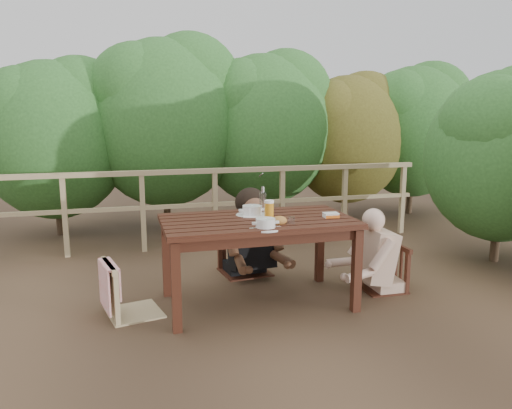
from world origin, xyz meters
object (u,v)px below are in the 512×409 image
object	(u,v)px
butter_tub	(331,216)
chair_far	(245,228)
chair_left	(132,263)
bottle	(263,201)
bread_roll	(279,221)
woman	(244,207)
table	(257,262)
chair_right	(383,248)
soup_near	(266,224)
soup_far	(252,211)
tumbler	(291,221)
beer_glass	(269,210)
diner_right	(387,223)

from	to	relation	value
butter_tub	chair_far	bearing A→B (deg)	122.58
chair_left	bottle	bearing A→B (deg)	-96.96
bread_roll	woman	bearing A→B (deg)	90.99
table	bread_roll	xyz separation A→B (m)	(0.12, -0.24, 0.42)
chair_right	butter_tub	size ratio (longest dim) A/B	6.26
bottle	table	bearing A→B (deg)	-119.14
bread_roll	bottle	xyz separation A→B (m)	(-0.02, 0.42, 0.09)
bread_roll	chair_left	bearing A→B (deg)	165.99
soup_near	soup_far	distance (m)	0.52
tumbler	beer_glass	bearing A→B (deg)	110.09
chair_left	soup_far	bearing A→B (deg)	-96.52
chair_far	chair_right	bearing A→B (deg)	-42.43
bread_roll	tumbler	world-z (taller)	bread_roll
table	soup_near	size ratio (longest dim) A/B	6.22
bread_roll	butter_tub	bearing A→B (deg)	12.59
chair_left	chair_far	size ratio (longest dim) A/B	0.91
soup_near	beer_glass	xyz separation A→B (m)	(0.14, 0.38, 0.04)
diner_right	butter_tub	size ratio (longest dim) A/B	10.07
bottle	butter_tub	distance (m)	0.63
bread_roll	soup_near	bearing A→B (deg)	-146.13
table	chair_left	xyz separation A→B (m)	(-1.08, 0.06, 0.07)
bottle	chair_far	bearing A→B (deg)	90.02
diner_right	table	bearing A→B (deg)	92.10
chair_right	butter_tub	world-z (taller)	chair_right
table	bottle	distance (m)	0.56
chair_far	soup_far	world-z (taller)	chair_far
table	diner_right	size ratio (longest dim) A/B	1.25
chair_left	beer_glass	world-z (taller)	beer_glass
butter_tub	beer_glass	bearing A→B (deg)	166.98
soup_near	tumbler	distance (m)	0.26
chair_left	butter_tub	distance (m)	1.77
chair_right	tumbler	bearing A→B (deg)	-73.87
beer_glass	chair_left	bearing A→B (deg)	178.83
diner_right	woman	bearing A→B (deg)	55.41
chair_right	soup_near	xyz separation A→B (m)	(-1.29, -0.36, 0.40)
soup_far	tumbler	size ratio (longest dim) A/B	4.29
chair_left	butter_tub	bearing A→B (deg)	-108.98
chair_right	woman	world-z (taller)	woman
chair_far	soup_far	size ratio (longest dim) A/B	3.36
beer_glass	chair_right	bearing A→B (deg)	-0.51
chair_right	bread_roll	bearing A→B (deg)	-75.87
woman	diner_right	bearing A→B (deg)	137.62
chair_left	bread_roll	distance (m)	1.29
diner_right	soup_near	bearing A→B (deg)	106.49
bread_roll	chair_right	bearing A→B (deg)	13.05
table	tumbler	xyz separation A→B (m)	(0.22, -0.26, 0.42)
chair_left	chair_right	size ratio (longest dim) A/B	1.09
chair_right	diner_right	distance (m)	0.25
chair_far	bottle	world-z (taller)	bottle
woman	beer_glass	world-z (taller)	woman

